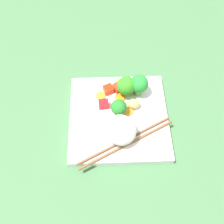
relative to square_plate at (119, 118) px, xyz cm
name	(u,v)px	position (x,y,z in cm)	size (l,w,h in cm)	color
ground_plane	(118,121)	(0.00, 0.00, -1.99)	(110.00, 110.00, 2.00)	#437246
square_plate	(119,118)	(0.00, 0.00, 0.00)	(24.33, 24.33, 1.98)	white
rice_mound	(122,130)	(0.45, -5.58, 4.12)	(7.14, 7.46, 6.26)	white
broccoli_floret_0	(139,84)	(5.51, 6.80, 4.55)	(4.65, 4.65, 6.07)	#679E50
broccoli_floret_1	(126,86)	(2.29, 6.60, 4.27)	(4.84, 4.84, 5.89)	#83BE53
broccoli_floret_2	(119,107)	(0.16, 0.59, 3.91)	(3.93, 3.93, 5.00)	#648E48
carrot_slice_0	(121,104)	(0.76, 3.07, 1.34)	(2.46, 2.46, 0.70)	orange
carrot_slice_1	(121,83)	(1.25, 9.91, 1.21)	(2.62, 2.62, 0.44)	orange
carrot_slice_2	(120,97)	(0.71, 5.31, 1.23)	(2.62, 2.62, 0.48)	orange
carrot_slice_3	(101,96)	(-4.30, 6.04, 1.23)	(2.46, 2.46, 0.48)	orange
carrot_slice_4	(128,111)	(2.46, 1.01, 1.27)	(2.45, 2.45, 0.56)	orange
pepper_chunk_0	(104,104)	(-3.61, 2.90, 2.02)	(2.46, 1.97, 2.06)	red
pepper_chunk_1	(108,89)	(-2.22, 7.54, 1.87)	(2.30, 2.35, 1.77)	red
pepper_chunk_3	(133,86)	(4.34, 8.38, 1.72)	(2.24, 1.71, 1.47)	red
pepper_chunk_4	(117,88)	(-0.01, 7.82, 1.84)	(2.50, 1.75, 1.69)	red
chicken_piece_0	(134,104)	(3.87, 2.48, 2.25)	(3.25, 2.62, 2.52)	tan
chopstick_pair	(126,142)	(1.28, -7.45, 1.31)	(23.27, 12.49, 0.65)	brown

